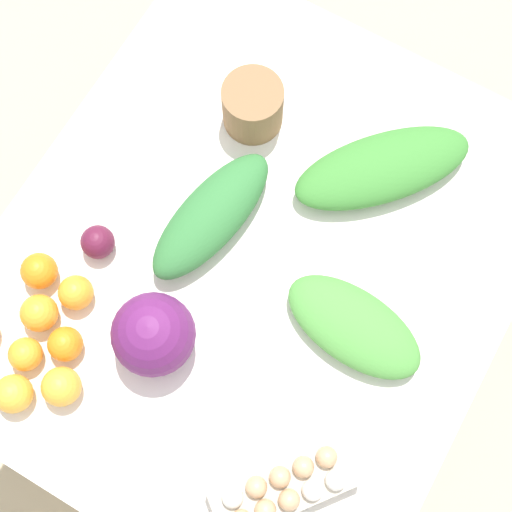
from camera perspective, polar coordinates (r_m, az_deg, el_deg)
The scene contains 16 objects.
ground_plane at distance 2.26m, azimuth 0.00°, elevation -5.57°, with size 8.00×8.00×0.00m, color #C6B289.
dining_table at distance 1.60m, azimuth 0.00°, elevation -1.20°, with size 1.21×1.04×0.78m.
cabbage_purple at distance 1.39m, azimuth -8.20°, elevation -6.24°, with size 0.16×0.16×0.16m, color #601E5B.
egg_carton at distance 1.40m, azimuth 2.25°, elevation -18.04°, with size 0.28×0.25×0.09m.
paper_bag at distance 1.56m, azimuth -0.26°, elevation 11.92°, with size 0.13×0.13×0.12m, color olive.
greens_bunch_chard at distance 1.48m, azimuth -3.59°, elevation 3.25°, with size 0.34×0.13×0.09m, color #337538.
greens_bunch_dandelion at distance 1.55m, azimuth 10.08°, elevation 6.95°, with size 0.39×0.15×0.08m, color #3D8433.
greens_bunch_scallion at distance 1.44m, azimuth 7.82°, elevation -5.60°, with size 0.30×0.15×0.07m, color #4C933D.
beet_root at distance 1.51m, azimuth -12.55°, elevation 1.10°, with size 0.07×0.07×0.07m, color #5B1933.
orange_1 at distance 1.49m, azimuth -17.96°, elevation -7.49°, with size 0.07×0.07×0.07m, color orange.
orange_2 at distance 1.49m, azimuth -18.83°, elevation -10.39°, with size 0.08×0.08×0.08m, color #F9A833.
orange_3 at distance 1.49m, azimuth -14.21°, elevation -2.86°, with size 0.07×0.07×0.07m, color orange.
orange_4 at distance 1.52m, azimuth -16.96°, elevation -1.15°, with size 0.08×0.08×0.08m, color orange.
orange_5 at distance 1.46m, azimuth -15.31°, elevation -10.04°, with size 0.08×0.08×0.08m, color #F9A833.
orange_6 at distance 1.50m, azimuth -16.96°, elevation -4.39°, with size 0.08×0.08×0.08m, color orange.
orange_7 at distance 1.47m, azimuth -15.01°, elevation -6.82°, with size 0.07×0.07×0.07m, color orange.
Camera 1 is at (0.35, 0.20, 2.22)m, focal length 50.00 mm.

